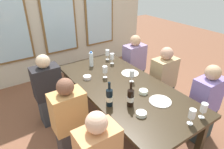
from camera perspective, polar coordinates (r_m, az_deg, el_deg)
ground_plane at (r=3.07m, az=2.85°, el=-15.07°), size 12.00×12.00×0.00m
back_wall_with_windows at (r=4.27m, az=-15.68°, el=18.42°), size 4.21×0.10×2.90m
dining_table at (r=2.66m, az=3.19°, el=-4.53°), size 1.01×2.14×0.74m
white_plate_0 at (r=2.93m, az=5.24°, el=0.38°), size 0.25×0.25×0.01m
white_plate_1 at (r=2.39m, az=13.77°, el=-7.51°), size 0.26×0.26×0.01m
wine_bottle_0 at (r=2.21m, az=5.40°, el=-6.52°), size 0.08×0.08×0.30m
wine_bottle_1 at (r=2.20m, az=-0.76°, el=-6.50°), size 0.08×0.08×0.30m
tasting_bowl_0 at (r=2.14m, az=8.45°, el=-11.19°), size 0.11×0.11×0.04m
tasting_bowl_1 at (r=2.79m, az=-7.19°, el=-0.83°), size 0.11×0.11×0.04m
tasting_bowl_2 at (r=2.48m, az=9.06°, el=-4.95°), size 0.11×0.11×0.04m
water_bottle at (r=3.13m, az=-6.03°, el=4.42°), size 0.06×0.06×0.24m
wine_glass_0 at (r=2.11m, az=22.18°, el=-10.54°), size 0.07×0.07×0.17m
wine_glass_1 at (r=3.34m, az=-1.34°, el=6.30°), size 0.07×0.07×0.17m
wine_glass_2 at (r=3.18m, az=0.01°, el=5.21°), size 0.07×0.07×0.17m
wine_glass_3 at (r=2.76m, az=-2.06°, el=1.40°), size 0.07×0.07×0.17m
wine_glass_4 at (r=2.67m, az=5.79°, el=0.24°), size 0.07×0.07×0.17m
wine_glass_5 at (r=2.23m, az=25.06°, el=-8.75°), size 0.07×0.07×0.17m
seated_person_0 at (r=3.02m, az=-17.91°, el=-4.84°), size 0.38×0.24×1.11m
seated_person_1 at (r=3.66m, az=6.36°, el=2.46°), size 0.38×0.24×1.11m
seated_person_3 at (r=2.88m, az=25.08°, el=-8.13°), size 0.38×0.24×1.11m
seated_person_4 at (r=2.42m, az=-12.10°, el=-13.37°), size 0.38×0.24×1.11m
seated_person_5 at (r=3.22m, az=14.47°, el=-2.19°), size 0.38×0.24×1.11m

